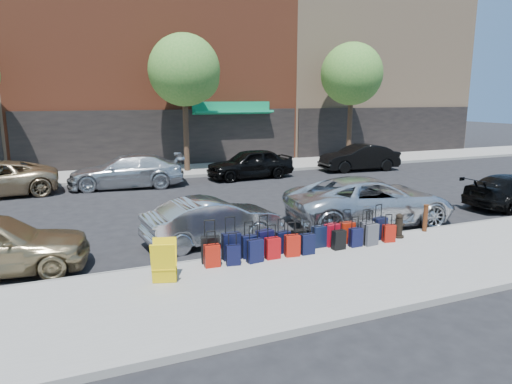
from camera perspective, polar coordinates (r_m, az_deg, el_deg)
name	(u,v)px	position (r m, az deg, el deg)	size (l,w,h in m)	color
ground	(238,213)	(16.47, -2.22, -2.70)	(120.00, 120.00, 0.00)	black
sidewalk_near	(336,275)	(10.88, 9.94, -10.19)	(60.00, 4.00, 0.15)	gray
sidewalk_far	(176,171)	(25.89, -9.93, 2.61)	(60.00, 4.00, 0.15)	gray
curb_near	(296,249)	(12.52, 4.97, -7.09)	(60.00, 0.08, 0.15)	gray
curb_far	(185,177)	(23.94, -8.86, 1.91)	(60.00, 0.08, 0.15)	gray
building_center	(145,8)	(33.93, -13.75, 21.40)	(17.00, 12.85, 20.00)	brown
building_right	(346,36)	(39.65, 11.16, 18.60)	(15.00, 12.12, 18.00)	tan
tree_center	(187,72)	(25.27, -8.64, 14.58)	(3.80, 3.80, 7.27)	black
tree_right	(354,76)	(29.63, 12.11, 14.02)	(3.80, 3.80, 7.27)	black
suitcase_front_0	(210,249)	(11.23, -5.72, -7.15)	(0.48, 0.32, 1.06)	black
suitcase_front_1	(231,246)	(11.40, -3.11, -6.77)	(0.45, 0.25, 1.08)	black
suitcase_front_2	(249,246)	(11.51, -0.82, -6.81)	(0.40, 0.23, 0.93)	black
suitcase_front_3	(265,242)	(11.72, 1.11, -6.31)	(0.46, 0.30, 1.03)	black
suitcase_front_4	(283,242)	(11.90, 3.35, -6.26)	(0.41, 0.27, 0.90)	black
suitcase_front_5	(299,240)	(12.11, 5.35, -5.99)	(0.38, 0.23, 0.88)	black
suitcase_front_6	(319,237)	(12.42, 7.91, -5.54)	(0.39, 0.22, 0.92)	black
suitcase_front_7	(332,235)	(12.57, 9.47, -5.30)	(0.44, 0.29, 0.97)	maroon
suitcase_front_8	(347,233)	(12.88, 11.32, -4.99)	(0.40, 0.23, 0.95)	#991B09
suitcase_front_9	(366,231)	(13.23, 13.65, -4.73)	(0.39, 0.24, 0.89)	#424247
suitcase_front_10	(380,228)	(13.45, 15.18, -4.38)	(0.45, 0.30, 1.00)	black
suitcase_back_0	(212,256)	(10.97, -5.51, -7.93)	(0.38, 0.23, 0.87)	#9C160A
suitcase_back_1	(233,255)	(11.05, -2.88, -7.87)	(0.36, 0.24, 0.79)	black
suitcase_back_2	(255,251)	(11.21, -0.15, -7.35)	(0.41, 0.27, 0.92)	black
suitcase_back_3	(273,248)	(11.46, 2.08, -7.02)	(0.36, 0.21, 0.86)	#9C0A0D
suitcase_back_4	(292,246)	(11.66, 4.55, -6.69)	(0.39, 0.26, 0.88)	#A2140A
suitcase_back_5	(307,244)	(11.85, 6.43, -6.47)	(0.36, 0.21, 0.86)	black
suitcase_back_7	(339,240)	(12.33, 10.31, -5.90)	(0.36, 0.22, 0.83)	black
suitcase_back_8	(356,237)	(12.64, 12.35, -5.55)	(0.35, 0.20, 0.83)	black
suitcase_back_9	(370,234)	(12.85, 14.12, -5.17)	(0.42, 0.28, 0.95)	#404046
suitcase_back_10	(389,233)	(13.27, 16.28, -4.98)	(0.35, 0.24, 0.79)	#991409
fire_hydrant	(399,226)	(13.76, 17.42, -4.10)	(0.36, 0.32, 0.71)	black
bollard	(425,218)	(14.59, 20.41, -3.02)	(0.15, 0.15, 0.82)	#38190C
display_rack	(164,262)	(10.20, -11.41, -8.54)	(0.66, 0.70, 0.93)	yellow
car_near_1	(213,221)	(13.12, -5.41, -3.57)	(1.38, 3.96, 1.30)	#B0B3B7
car_near_2	(370,201)	(15.48, 14.07, -1.05)	(2.56, 5.56, 1.54)	silver
car_far_1	(127,171)	(21.93, -15.87, 2.52)	(2.13, 5.23, 1.52)	silver
car_far_2	(250,164)	(23.50, -0.76, 3.57)	(1.80, 4.48, 1.53)	black
car_far_3	(359,158)	(26.67, 12.78, 4.21)	(1.57, 4.50, 1.48)	black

